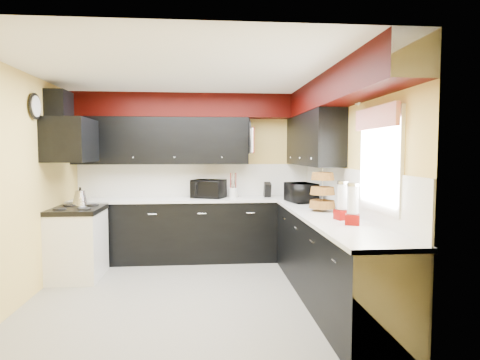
# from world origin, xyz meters

# --- Properties ---
(ground) EXTENTS (3.60, 3.60, 0.00)m
(ground) POSITION_xyz_m (0.00, 0.00, 0.00)
(ground) COLOR gray
(ground) RESTS_ON ground
(wall_back) EXTENTS (3.60, 0.06, 2.50)m
(wall_back) POSITION_xyz_m (0.00, 1.80, 1.25)
(wall_back) COLOR #E0C666
(wall_back) RESTS_ON ground
(wall_right) EXTENTS (0.06, 3.60, 2.50)m
(wall_right) POSITION_xyz_m (1.80, 0.00, 1.25)
(wall_right) COLOR #E0C666
(wall_right) RESTS_ON ground
(wall_left) EXTENTS (0.06, 3.60, 2.50)m
(wall_left) POSITION_xyz_m (-1.80, 0.00, 1.25)
(wall_left) COLOR #E0C666
(wall_left) RESTS_ON ground
(ceiling) EXTENTS (3.60, 3.60, 0.06)m
(ceiling) POSITION_xyz_m (0.00, 0.00, 2.50)
(ceiling) COLOR white
(ceiling) RESTS_ON wall_back
(cab_back) EXTENTS (3.60, 0.60, 0.90)m
(cab_back) POSITION_xyz_m (0.00, 1.50, 0.45)
(cab_back) COLOR black
(cab_back) RESTS_ON ground
(cab_right) EXTENTS (0.60, 3.00, 0.90)m
(cab_right) POSITION_xyz_m (1.50, -0.30, 0.45)
(cab_right) COLOR black
(cab_right) RESTS_ON ground
(counter_back) EXTENTS (3.62, 0.64, 0.04)m
(counter_back) POSITION_xyz_m (0.00, 1.50, 0.92)
(counter_back) COLOR white
(counter_back) RESTS_ON cab_back
(counter_right) EXTENTS (0.64, 3.02, 0.04)m
(counter_right) POSITION_xyz_m (1.50, -0.30, 0.92)
(counter_right) COLOR white
(counter_right) RESTS_ON cab_right
(splash_back) EXTENTS (3.60, 0.02, 0.50)m
(splash_back) POSITION_xyz_m (0.00, 1.79, 1.19)
(splash_back) COLOR white
(splash_back) RESTS_ON counter_back
(splash_right) EXTENTS (0.02, 3.60, 0.50)m
(splash_right) POSITION_xyz_m (1.79, 0.00, 1.19)
(splash_right) COLOR white
(splash_right) RESTS_ON counter_right
(upper_back) EXTENTS (2.60, 0.35, 0.70)m
(upper_back) POSITION_xyz_m (-0.50, 1.62, 1.80)
(upper_back) COLOR black
(upper_back) RESTS_ON wall_back
(upper_right) EXTENTS (0.35, 1.80, 0.70)m
(upper_right) POSITION_xyz_m (1.62, 0.90, 1.80)
(upper_right) COLOR black
(upper_right) RESTS_ON wall_right
(soffit_back) EXTENTS (3.60, 0.36, 0.35)m
(soffit_back) POSITION_xyz_m (0.00, 1.62, 2.33)
(soffit_back) COLOR black
(soffit_back) RESTS_ON wall_back
(soffit_right) EXTENTS (0.36, 3.24, 0.35)m
(soffit_right) POSITION_xyz_m (1.62, -0.18, 2.33)
(soffit_right) COLOR black
(soffit_right) RESTS_ON wall_right
(stove) EXTENTS (0.60, 0.75, 0.86)m
(stove) POSITION_xyz_m (-1.50, 0.75, 0.43)
(stove) COLOR white
(stove) RESTS_ON ground
(cooktop) EXTENTS (0.62, 0.77, 0.06)m
(cooktop) POSITION_xyz_m (-1.50, 0.75, 0.89)
(cooktop) COLOR black
(cooktop) RESTS_ON stove
(hood) EXTENTS (0.50, 0.78, 0.55)m
(hood) POSITION_xyz_m (-1.55, 0.75, 1.78)
(hood) COLOR black
(hood) RESTS_ON wall_left
(hood_duct) EXTENTS (0.24, 0.40, 0.40)m
(hood_duct) POSITION_xyz_m (-1.68, 0.75, 2.20)
(hood_duct) COLOR black
(hood_duct) RESTS_ON wall_left
(window) EXTENTS (0.03, 0.86, 0.96)m
(window) POSITION_xyz_m (1.79, -0.90, 1.55)
(window) COLOR white
(window) RESTS_ON wall_right
(valance) EXTENTS (0.04, 0.88, 0.20)m
(valance) POSITION_xyz_m (1.73, -0.90, 1.95)
(valance) COLOR red
(valance) RESTS_ON wall_right
(pan_top) EXTENTS (0.03, 0.22, 0.40)m
(pan_top) POSITION_xyz_m (0.82, 1.55, 2.00)
(pan_top) COLOR black
(pan_top) RESTS_ON upper_back
(pan_mid) EXTENTS (0.03, 0.28, 0.46)m
(pan_mid) POSITION_xyz_m (0.82, 1.42, 1.75)
(pan_mid) COLOR black
(pan_mid) RESTS_ON upper_back
(pan_low) EXTENTS (0.03, 0.24, 0.42)m
(pan_low) POSITION_xyz_m (0.82, 1.68, 1.72)
(pan_low) COLOR black
(pan_low) RESTS_ON upper_back
(cut_board) EXTENTS (0.03, 0.26, 0.35)m
(cut_board) POSITION_xyz_m (0.83, 1.30, 1.80)
(cut_board) COLOR white
(cut_board) RESTS_ON upper_back
(baskets) EXTENTS (0.27, 0.27, 0.50)m
(baskets) POSITION_xyz_m (1.52, 0.05, 1.18)
(baskets) COLOR brown
(baskets) RESTS_ON upper_right
(clock) EXTENTS (0.03, 0.30, 0.30)m
(clock) POSITION_xyz_m (-1.77, 0.25, 2.15)
(clock) COLOR black
(clock) RESTS_ON wall_left
(deco_plate) EXTENTS (0.03, 0.24, 0.24)m
(deco_plate) POSITION_xyz_m (1.77, -0.35, 2.25)
(deco_plate) COLOR white
(deco_plate) RESTS_ON wall_right
(toaster_oven) EXTENTS (0.59, 0.55, 0.27)m
(toaster_oven) POSITION_xyz_m (0.20, 1.53, 1.08)
(toaster_oven) COLOR black
(toaster_oven) RESTS_ON counter_back
(microwave) EXTENTS (0.42, 0.54, 0.27)m
(microwave) POSITION_xyz_m (1.47, 0.89, 1.07)
(microwave) COLOR black
(microwave) RESTS_ON counter_right
(utensil_crock) EXTENTS (0.18, 0.18, 0.15)m
(utensil_crock) POSITION_xyz_m (0.57, 1.50, 1.01)
(utensil_crock) COLOR silver
(utensil_crock) RESTS_ON counter_back
(knife_block) EXTENTS (0.10, 0.14, 0.22)m
(knife_block) POSITION_xyz_m (1.10, 1.54, 1.05)
(knife_block) COLOR black
(knife_block) RESTS_ON counter_back
(kettle) EXTENTS (0.25, 0.25, 0.19)m
(kettle) POSITION_xyz_m (-1.53, 1.00, 1.02)
(kettle) COLOR #B8B8BD
(kettle) RESTS_ON cooktop
(dispenser_a) EXTENTS (0.16, 0.16, 0.36)m
(dispenser_a) POSITION_xyz_m (1.55, -0.56, 1.12)
(dispenser_a) COLOR #6E0400
(dispenser_a) RESTS_ON counter_right
(dispenser_b) EXTENTS (0.17, 0.17, 0.36)m
(dispenser_b) POSITION_xyz_m (1.55, -0.85, 1.12)
(dispenser_b) COLOR #56000F
(dispenser_b) RESTS_ON counter_right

